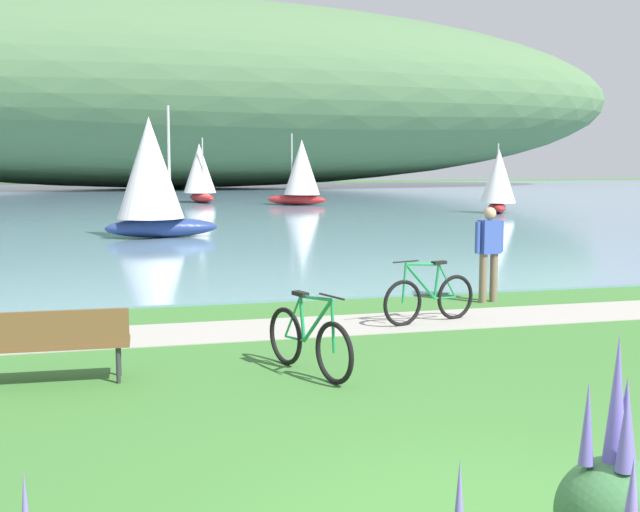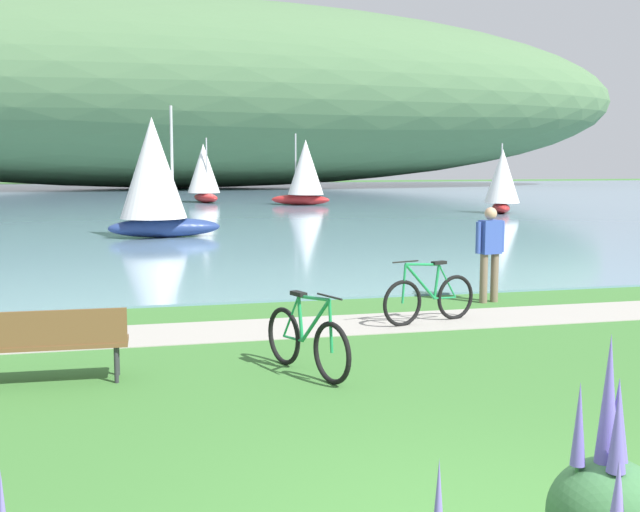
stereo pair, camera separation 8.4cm
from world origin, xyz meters
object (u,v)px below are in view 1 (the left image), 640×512
at_px(bicycle_leaning_near_bench, 429,298).
at_px(bicycle_beside_path, 309,341).
at_px(sailboat_toward_hillside, 301,172).
at_px(park_bench_near_camera, 47,340).
at_px(person_at_shoreline, 489,248).
at_px(sailboat_far_off, 151,176).
at_px(sailboat_nearest_to_shore, 200,172).
at_px(sailboat_mid_bay, 498,180).

xyz_separation_m(bicycle_leaning_near_bench, bicycle_beside_path, (-2.52, -2.46, 0.00)).
bearing_deg(bicycle_beside_path, sailboat_toward_hillside, 77.26).
bearing_deg(park_bench_near_camera, person_at_shoreline, 26.97).
bearing_deg(bicycle_leaning_near_bench, person_at_shoreline, 40.37).
bearing_deg(sailboat_far_off, sailboat_nearest_to_shore, 80.46).
bearing_deg(bicycle_beside_path, sailboat_nearest_to_shore, 86.16).
bearing_deg(sailboat_far_off, bicycle_beside_path, -86.39).
height_order(person_at_shoreline, sailboat_far_off, sailboat_far_off).
distance_m(bicycle_leaning_near_bench, sailboat_toward_hillside, 33.43).
height_order(park_bench_near_camera, sailboat_mid_bay, sailboat_mid_bay).
relative_size(sailboat_nearest_to_shore, sailboat_toward_hillside, 0.96).
xyz_separation_m(park_bench_near_camera, sailboat_far_off, (1.86, 17.20, 1.54)).
relative_size(person_at_shoreline, sailboat_nearest_to_shore, 0.44).
distance_m(bicycle_beside_path, sailboat_nearest_to_shore, 40.09).
distance_m(bicycle_leaning_near_bench, sailboat_mid_bay, 27.12).
distance_m(park_bench_near_camera, sailboat_far_off, 17.37).
bearing_deg(bicycle_beside_path, bicycle_leaning_near_bench, 44.22).
relative_size(bicycle_leaning_near_bench, sailboat_mid_bay, 0.51).
bearing_deg(bicycle_leaning_near_bench, sailboat_toward_hillside, 80.56).
bearing_deg(bicycle_leaning_near_bench, sailboat_far_off, 103.59).
relative_size(bicycle_leaning_near_bench, bicycle_beside_path, 1.01).
bearing_deg(sailboat_mid_bay, bicycle_leaning_near_bench, -119.06).
xyz_separation_m(person_at_shoreline, sailboat_nearest_to_shore, (-1.57, 36.05, 0.91)).
distance_m(bicycle_leaning_near_bench, person_at_shoreline, 2.34).
bearing_deg(sailboat_toward_hillside, sailboat_mid_bay, -50.32).
xyz_separation_m(park_bench_near_camera, bicycle_beside_path, (2.96, -0.25, -0.12)).
xyz_separation_m(sailboat_mid_bay, sailboat_far_off, (-16.78, -8.68, 0.43)).
bearing_deg(sailboat_toward_hillside, bicycle_leaning_near_bench, -99.44).
distance_m(sailboat_nearest_to_shore, sailboat_mid_bay, 18.99).
xyz_separation_m(bicycle_leaning_near_bench, sailboat_nearest_to_shore, (0.16, 37.52, 1.49)).
relative_size(park_bench_near_camera, sailboat_toward_hillside, 0.44).
distance_m(bicycle_beside_path, sailboat_toward_hillside, 36.32).
xyz_separation_m(bicycle_leaning_near_bench, sailboat_far_off, (-3.62, 15.00, 1.66)).
height_order(person_at_shoreline, sailboat_toward_hillside, sailboat_toward_hillside).
height_order(park_bench_near_camera, sailboat_far_off, sailboat_far_off).
distance_m(bicycle_beside_path, person_at_shoreline, 5.82).
xyz_separation_m(park_bench_near_camera, bicycle_leaning_near_bench, (5.48, 2.20, -0.12)).
xyz_separation_m(sailboat_nearest_to_shore, sailboat_mid_bay, (13.00, -13.84, -0.26)).
relative_size(person_at_shoreline, sailboat_far_off, 0.40).
bearing_deg(sailboat_far_off, person_at_shoreline, -68.41).
height_order(park_bench_near_camera, bicycle_beside_path, bicycle_beside_path).
xyz_separation_m(sailboat_mid_bay, sailboat_toward_hillside, (-7.68, 9.26, 0.33)).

